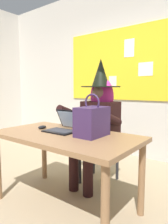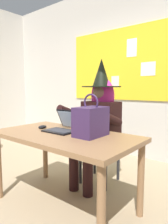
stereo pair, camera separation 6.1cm
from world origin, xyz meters
The scene contains 8 objects.
ground_plane centered at (0.00, 0.00, 0.00)m, with size 24.00×24.00×0.00m, color tan.
wall_back_bulletin centered at (0.00, 1.96, 1.48)m, with size 6.08×2.04×2.94m.
desk_main centered at (0.21, 0.11, 0.63)m, with size 1.40×0.75×0.72m.
chair_at_desk centered at (0.17, 0.84, 0.52)m, with size 0.46×0.46×0.91m.
person_costumed centered at (0.17, 0.72, 0.81)m, with size 0.60×0.70×1.48m.
laptop centered at (0.12, 0.20, 0.76)m, with size 0.31×0.31×0.21m.
computer_mouse centered at (-0.15, 0.15, 0.73)m, with size 0.06×0.10×0.03m, color black.
handbag centered at (0.46, 0.19, 0.85)m, with size 0.20×0.30×0.38m.
Camera 2 is at (1.53, -1.22, 1.13)m, focal length 32.58 mm.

